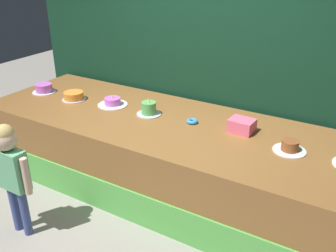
# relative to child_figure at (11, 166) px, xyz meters

# --- Properties ---
(ground_plane) EXTENTS (12.00, 12.00, 0.00)m
(ground_plane) POSITION_rel_child_figure_xyz_m (0.77, 0.64, -0.72)
(ground_plane) COLOR gray
(stage_platform) EXTENTS (4.18, 1.42, 0.80)m
(stage_platform) POSITION_rel_child_figure_xyz_m (0.77, 1.33, -0.32)
(stage_platform) COLOR brown
(stage_platform) RESTS_ON ground_plane
(curtain_backdrop) EXTENTS (4.80, 0.08, 2.80)m
(curtain_backdrop) POSITION_rel_child_figure_xyz_m (0.77, 2.14, 0.69)
(curtain_backdrop) COLOR #113823
(curtain_backdrop) RESTS_ON ground_plane
(child_figure) EXTENTS (0.43, 0.20, 1.11)m
(child_figure) POSITION_rel_child_figure_xyz_m (0.00, 0.00, 0.00)
(child_figure) COLOR #3F4C8C
(child_figure) RESTS_ON ground_plane
(pink_box) EXTENTS (0.25, 0.21, 0.13)m
(pink_box) POSITION_rel_child_figure_xyz_m (1.53, 1.51, 0.14)
(pink_box) COLOR #F26588
(pink_box) RESTS_ON stage_platform
(donut) EXTENTS (0.12, 0.12, 0.04)m
(donut) POSITION_rel_child_figure_xyz_m (1.02, 1.44, 0.10)
(donut) COLOR #3399D8
(donut) RESTS_ON stage_platform
(cake_far_left) EXTENTS (0.29, 0.29, 0.11)m
(cake_far_left) POSITION_rel_child_figure_xyz_m (-1.01, 1.32, 0.13)
(cake_far_left) COLOR white
(cake_far_left) RESTS_ON stage_platform
(cake_left) EXTENTS (0.29, 0.29, 0.10)m
(cake_left) POSITION_rel_child_figure_xyz_m (-0.50, 1.32, 0.13)
(cake_left) COLOR silver
(cake_left) RESTS_ON stage_platform
(cake_center_left) EXTENTS (0.34, 0.34, 0.13)m
(cake_center_left) POSITION_rel_child_figure_xyz_m (0.01, 1.41, 0.12)
(cake_center_left) COLOR white
(cake_center_left) RESTS_ON stage_platform
(cake_center_right) EXTENTS (0.27, 0.27, 0.20)m
(cake_center_right) POSITION_rel_child_figure_xyz_m (0.51, 1.40, 0.14)
(cake_center_right) COLOR silver
(cake_center_right) RESTS_ON stage_platform
(cake_right) EXTENTS (0.29, 0.29, 0.10)m
(cake_right) POSITION_rel_child_figure_xyz_m (2.04, 1.35, 0.12)
(cake_right) COLOR white
(cake_right) RESTS_ON stage_platform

